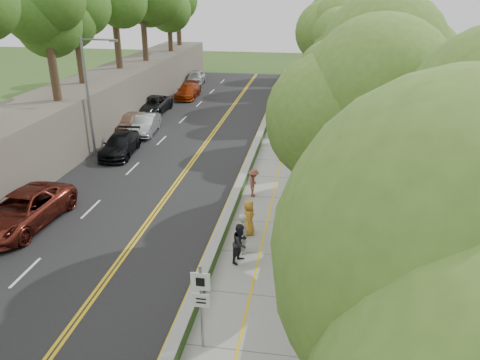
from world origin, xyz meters
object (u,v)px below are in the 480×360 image
construction_barrel (302,121)px  person_far (312,113)px  car_2 (23,210)px  streetlight (90,90)px  painter_0 (249,217)px  signpost (201,298)px  concrete_block (307,267)px

construction_barrel → person_far: (0.83, 0.86, 0.45)m
construction_barrel → car_2: bearing=-122.6°
streetlight → painter_0: bearing=-37.9°
signpost → car_2: signpost is taller
streetlight → construction_barrel: (13.67, 9.74, -4.17)m
person_far → car_2: bearing=79.9°
concrete_block → person_far: (-0.26, 23.00, 0.46)m
construction_barrel → painter_0: size_ratio=0.49×
painter_0 → streetlight: bearing=35.9°
streetlight → concrete_block: 19.72m
streetlight → person_far: size_ratio=4.56×
concrete_block → person_far: size_ratio=0.71×
person_far → construction_barrel: bearing=69.3°
car_2 → person_far: person_far is taller
concrete_block → person_far: 23.01m
car_2 → person_far: bearing=60.6°
streetlight → person_far: 18.34m
concrete_block → painter_0: (-2.85, 3.11, 0.45)m
construction_barrel → concrete_block: size_ratio=0.68×
concrete_block → painter_0: painter_0 is taller
car_2 → construction_barrel: bearing=61.1°
signpost → concrete_block: 5.84m
person_far → signpost: bearing=106.9°
person_far → concrete_block: bearing=113.7°
streetlight → car_2: bearing=-85.0°
streetlight → painter_0: size_ratio=4.62×
streetlight → construction_barrel: streetlight is taller
construction_barrel → painter_0: painter_0 is taller
concrete_block → painter_0: bearing=132.5°
streetlight → car_2: (0.90, -10.23, -3.77)m
car_2 → painter_0: painter_0 is taller
signpost → construction_barrel: size_ratio=3.65×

